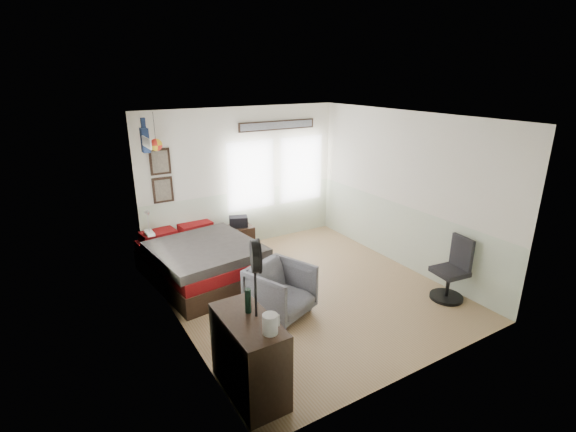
# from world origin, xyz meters

# --- Properties ---
(ground_plane) EXTENTS (4.00, 4.50, 0.01)m
(ground_plane) POSITION_xyz_m (0.00, 0.00, -0.01)
(ground_plane) COLOR #9A7348
(room_shell) EXTENTS (4.02, 4.52, 2.71)m
(room_shell) POSITION_xyz_m (-0.08, 0.19, 1.61)
(room_shell) COLOR silver
(room_shell) RESTS_ON ground_plane
(wall_decor) EXTENTS (3.55, 1.32, 1.44)m
(wall_decor) POSITION_xyz_m (-1.10, 1.96, 2.10)
(wall_decor) COLOR black
(wall_decor) RESTS_ON room_shell
(bed) EXTENTS (1.72, 2.27, 0.68)m
(bed) POSITION_xyz_m (-1.30, 1.24, 0.33)
(bed) COLOR black
(bed) RESTS_ON ground_plane
(dresser) EXTENTS (0.48, 1.00, 0.90)m
(dresser) POSITION_xyz_m (-1.74, -1.54, 0.45)
(dresser) COLOR black
(dresser) RESTS_ON ground_plane
(armchair) EXTENTS (1.02, 1.04, 0.73)m
(armchair) POSITION_xyz_m (-0.68, -0.37, 0.37)
(armchair) COLOR slate
(armchair) RESTS_ON ground_plane
(nightstand) EXTENTS (0.52, 0.43, 0.51)m
(nightstand) POSITION_xyz_m (-0.26, 1.96, 0.25)
(nightstand) COLOR black
(nightstand) RESTS_ON ground_plane
(task_chair) EXTENTS (0.49, 0.49, 0.99)m
(task_chair) POSITION_xyz_m (1.75, -1.32, 0.40)
(task_chair) COLOR black
(task_chair) RESTS_ON ground_plane
(kettle) EXTENTS (0.18, 0.15, 0.20)m
(kettle) POSITION_xyz_m (-1.66, -1.87, 1.00)
(kettle) COLOR silver
(kettle) RESTS_ON dresser
(bottle) EXTENTS (0.07, 0.07, 0.27)m
(bottle) POSITION_xyz_m (-1.68, -1.42, 1.04)
(bottle) COLOR black
(bottle) RESTS_ON dresser
(stand_fan) EXTENTS (0.20, 0.34, 0.85)m
(stand_fan) POSITION_xyz_m (-1.63, -1.53, 1.56)
(stand_fan) COLOR black
(stand_fan) RESTS_ON dresser
(black_bag) EXTENTS (0.39, 0.32, 0.20)m
(black_bag) POSITION_xyz_m (-0.26, 1.96, 0.61)
(black_bag) COLOR black
(black_bag) RESTS_ON nightstand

